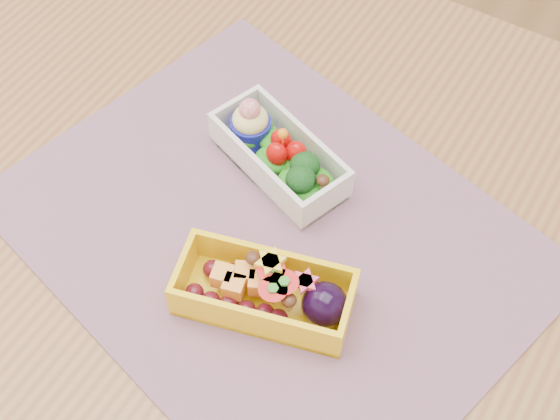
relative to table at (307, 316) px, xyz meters
The scene contains 4 objects.
table is the anchor object (origin of this frame).
placemat 0.11m from the table, 168.75° to the left, with size 0.47×0.36×0.00m, color slate.
bento_white 0.17m from the table, 135.90° to the left, with size 0.16×0.11×0.06m.
bento_yellow 0.14m from the table, 101.17° to the right, with size 0.16×0.10×0.05m.
Camera 1 is at (0.17, -0.33, 1.36)m, focal length 50.50 mm.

